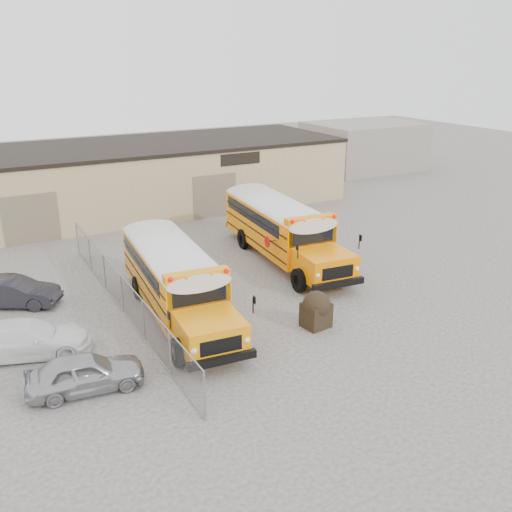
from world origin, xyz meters
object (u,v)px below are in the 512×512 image
school_bus_left (142,234)px  car_silver (85,373)px  school_bus_right (236,197)px  car_white (26,339)px  tarp_bundle (316,309)px  car_dark (13,292)px

school_bus_left → car_silver: (-5.50, -10.69, -1.13)m
school_bus_left → school_bus_right: 8.86m
school_bus_right → car_silver: 20.05m
school_bus_right → car_white: size_ratio=2.41×
tarp_bundle → school_bus_left: bearing=111.2°
school_bus_left → car_dark: school_bus_left is taller
car_dark → car_white: bearing=-151.8°
school_bus_right → tarp_bundle: size_ratio=7.17×
car_silver → car_dark: (-1.28, 8.47, 0.00)m
car_silver → school_bus_right: bearing=-35.1°
school_bus_right → tarp_bundle: school_bus_right is taller
school_bus_right → car_silver: bearing=-131.4°
school_bus_right → car_dark: (-14.52, -6.54, -1.23)m
school_bus_right → tarp_bundle: (-3.68, -14.79, -1.09)m
school_bus_left → car_white: size_ratio=2.27×
tarp_bundle → car_dark: 13.63m
car_silver → car_white: (-1.39, 3.47, 0.02)m
school_bus_right → car_dark: 15.97m
tarp_bundle → car_silver: tarp_bundle is taller
school_bus_right → car_white: bearing=-141.8°
car_silver → tarp_bundle: bearing=-82.4°
car_dark → car_silver: bearing=-141.9°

